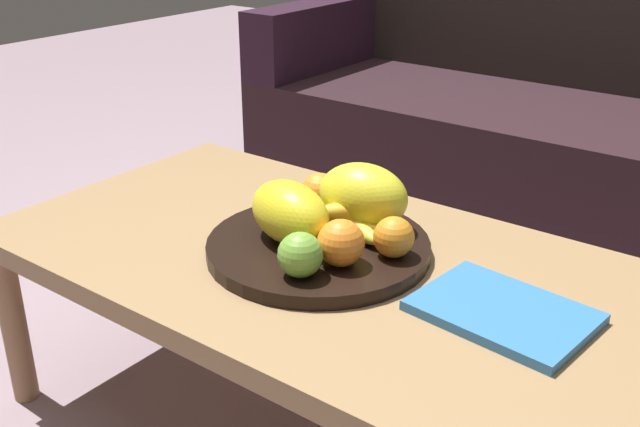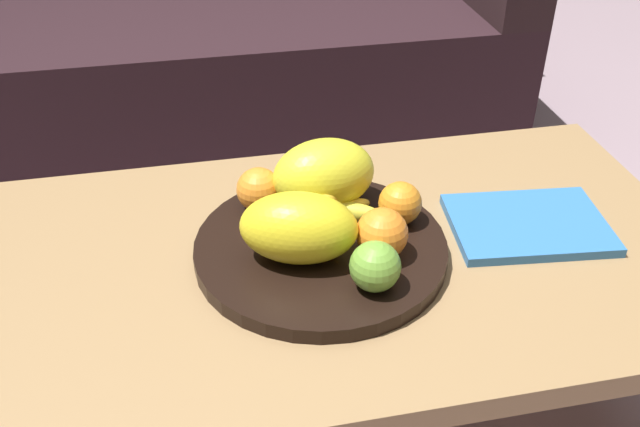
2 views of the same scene
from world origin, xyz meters
name	(u,v)px [view 1 (image 1 of 2)]	position (x,y,z in m)	size (l,w,h in m)	color
coffee_table	(323,275)	(0.00, 0.00, 0.35)	(1.20, 0.64, 0.39)	olive
couch	(541,128)	(-0.07, 1.20, 0.30)	(1.70, 0.70, 0.90)	black
fruit_bowl	(320,246)	(-0.01, 0.00, 0.40)	(0.39, 0.39, 0.03)	black
melon_large_front	(290,213)	(-0.05, -0.03, 0.47)	(0.17, 0.11, 0.11)	yellow
melon_smaller_beside	(363,196)	(0.02, 0.10, 0.47)	(0.17, 0.12, 0.12)	yellow
orange_front	(320,192)	(-0.09, 0.11, 0.45)	(0.07, 0.07, 0.07)	orange
orange_left	(341,243)	(0.07, -0.05, 0.45)	(0.08, 0.08, 0.08)	orange
orange_right	(394,237)	(0.12, 0.03, 0.45)	(0.07, 0.07, 0.07)	orange
apple_front	(300,255)	(0.04, -0.12, 0.45)	(0.07, 0.07, 0.07)	#6EA638
banana_bunch	(350,221)	(0.02, 0.05, 0.44)	(0.17, 0.14, 0.06)	yellow
magazine	(504,311)	(0.34, 0.00, 0.40)	(0.25, 0.18, 0.02)	#306FB6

